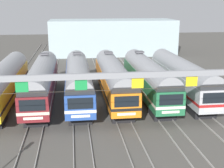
# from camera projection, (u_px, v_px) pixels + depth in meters

# --- Properties ---
(ground_plane) EXTENTS (160.00, 160.00, 0.00)m
(ground_plane) POSITION_uv_depth(u_px,v_px,m) (96.00, 100.00, 37.03)
(ground_plane) COLOR #4C4944
(track_bed) EXTENTS (22.54, 70.00, 0.15)m
(track_bed) POSITION_uv_depth(u_px,v_px,m) (89.00, 70.00, 53.30)
(track_bed) COLOR gray
(track_bed) RESTS_ON ground
(commuter_train_yellow) EXTENTS (2.88, 18.06, 4.77)m
(commuter_train_yellow) POSITION_uv_depth(u_px,v_px,m) (4.00, 82.00, 35.03)
(commuter_train_yellow) COLOR gold
(commuter_train_yellow) RESTS_ON ground
(commuter_train_maroon) EXTENTS (2.88, 18.06, 5.05)m
(commuter_train_maroon) POSITION_uv_depth(u_px,v_px,m) (42.00, 80.00, 35.56)
(commuter_train_maroon) COLOR maroon
(commuter_train_maroon) RESTS_ON ground
(commuter_train_blue) EXTENTS (2.88, 18.06, 5.05)m
(commuter_train_blue) POSITION_uv_depth(u_px,v_px,m) (78.00, 79.00, 36.07)
(commuter_train_blue) COLOR #284C9E
(commuter_train_blue) RESTS_ON ground
(commuter_train_orange) EXTENTS (2.88, 18.06, 5.05)m
(commuter_train_orange) POSITION_uv_depth(u_px,v_px,m) (114.00, 78.00, 36.59)
(commuter_train_orange) COLOR orange
(commuter_train_orange) RESTS_ON ground
(commuter_train_green) EXTENTS (2.88, 18.06, 5.05)m
(commuter_train_green) POSITION_uv_depth(u_px,v_px,m) (148.00, 77.00, 37.11)
(commuter_train_green) COLOR #236B42
(commuter_train_green) RESTS_ON ground
(commuter_train_stainless) EXTENTS (2.88, 18.06, 4.77)m
(commuter_train_stainless) POSITION_uv_depth(u_px,v_px,m) (181.00, 76.00, 37.63)
(commuter_train_stainless) COLOR #B2B5BA
(commuter_train_stainless) RESTS_ON ground
(catenary_gantry) EXTENTS (26.27, 0.44, 6.97)m
(catenary_gantry) POSITION_uv_depth(u_px,v_px,m) (110.00, 87.00, 22.71)
(catenary_gantry) COLOR gray
(catenary_gantry) RESTS_ON ground
(maintenance_building) EXTENTS (27.65, 10.00, 7.65)m
(maintenance_building) POSITION_uv_depth(u_px,v_px,m) (112.00, 37.00, 69.20)
(maintenance_building) COLOR #9EB2B7
(maintenance_building) RESTS_ON ground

